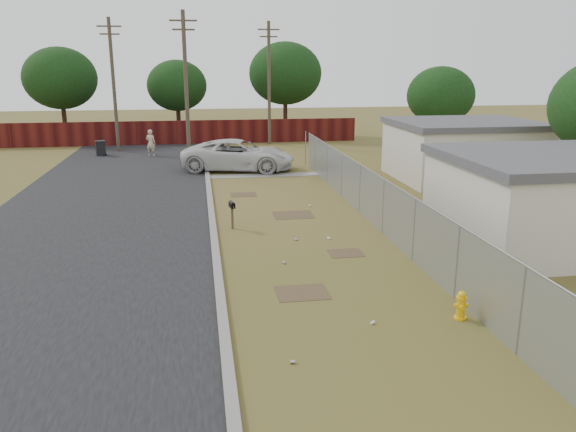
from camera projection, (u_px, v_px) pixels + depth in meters
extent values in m
plane|color=brown|center=(299.00, 237.00, 20.04)|extent=(120.00, 120.00, 0.00)
cube|color=black|center=(113.00, 194.00, 26.52)|extent=(9.00, 60.00, 0.02)
cube|color=gray|center=(209.00, 190.00, 27.19)|extent=(0.25, 60.00, 0.12)
cube|color=gray|center=(262.00, 175.00, 30.99)|extent=(6.20, 1.00, 0.03)
cylinder|color=gray|center=(521.00, 311.00, 11.67)|extent=(0.06, 0.06, 2.00)
cylinder|color=gray|center=(457.00, 263.00, 14.53)|extent=(0.06, 0.06, 2.00)
cylinder|color=gray|center=(414.00, 230.00, 17.39)|extent=(0.06, 0.06, 2.00)
cylinder|color=gray|center=(383.00, 206.00, 20.24)|extent=(0.06, 0.06, 2.00)
cylinder|color=gray|center=(360.00, 189.00, 23.10)|extent=(0.06, 0.06, 2.00)
cylinder|color=gray|center=(342.00, 175.00, 25.96)|extent=(0.06, 0.06, 2.00)
cylinder|color=gray|center=(327.00, 164.00, 28.82)|extent=(0.06, 0.06, 2.00)
cylinder|color=gray|center=(316.00, 155.00, 31.68)|extent=(0.06, 0.06, 2.00)
cylinder|color=gray|center=(306.00, 147.00, 34.54)|extent=(0.06, 0.06, 2.00)
cylinder|color=gray|center=(376.00, 174.00, 20.93)|extent=(0.04, 26.00, 0.04)
cube|color=gray|center=(375.00, 200.00, 21.20)|extent=(0.01, 26.00, 2.00)
cube|color=black|center=(376.00, 218.00, 21.39)|extent=(0.03, 26.00, 0.60)
cube|color=#4E1510|center=(164.00, 133.00, 42.71)|extent=(30.00, 0.12, 1.80)
cylinder|color=brown|center=(186.00, 89.00, 33.49)|extent=(0.24, 0.24, 9.00)
cube|color=brown|center=(183.00, 20.00, 32.47)|extent=(1.60, 0.10, 0.10)
cube|color=brown|center=(184.00, 30.00, 32.60)|extent=(1.30, 0.10, 0.10)
cylinder|color=brown|center=(114.00, 86.00, 38.45)|extent=(0.24, 0.24, 9.00)
cube|color=brown|center=(109.00, 26.00, 37.43)|extent=(1.60, 0.10, 0.10)
cube|color=brown|center=(110.00, 34.00, 37.56)|extent=(1.30, 0.10, 0.10)
cylinder|color=brown|center=(269.00, 84.00, 42.03)|extent=(0.24, 0.24, 9.00)
cube|color=brown|center=(269.00, 29.00, 41.01)|extent=(1.60, 0.10, 0.10)
cube|color=brown|center=(269.00, 37.00, 41.14)|extent=(1.30, 0.10, 0.10)
cube|color=beige|center=(569.00, 203.00, 19.13)|extent=(8.00, 6.00, 2.80)
cube|color=#49494E|center=(575.00, 158.00, 18.72)|extent=(8.32, 6.24, 0.30)
cube|color=beige|center=(463.00, 153.00, 29.84)|extent=(7.00, 6.00, 2.80)
cube|color=#49494E|center=(466.00, 123.00, 29.43)|extent=(7.28, 6.24, 0.30)
cylinder|color=#312016|center=(64.00, 119.00, 45.11)|extent=(0.36, 0.36, 3.30)
ellipsoid|color=black|center=(60.00, 78.00, 44.26)|extent=(5.70, 5.70, 4.84)
cylinder|color=#312016|center=(179.00, 119.00, 47.49)|extent=(0.36, 0.36, 2.86)
ellipsoid|color=black|center=(177.00, 85.00, 46.76)|extent=(4.94, 4.94, 4.20)
cylinder|color=#312016|center=(285.00, 115.00, 47.82)|extent=(0.36, 0.36, 3.52)
ellipsoid|color=black|center=(285.00, 73.00, 46.91)|extent=(6.08, 6.08, 5.17)
cylinder|color=#312016|center=(438.00, 133.00, 38.82)|extent=(0.36, 0.36, 2.64)
ellipsoid|color=black|center=(441.00, 95.00, 38.14)|extent=(4.56, 4.56, 3.88)
cylinder|color=#EDB40C|center=(460.00, 318.00, 13.61)|extent=(0.35, 0.35, 0.05)
cylinder|color=#EDB40C|center=(461.00, 308.00, 13.54)|extent=(0.25, 0.25, 0.51)
cylinder|color=#EDB40C|center=(462.00, 298.00, 13.47)|extent=(0.32, 0.32, 0.04)
sphere|color=#EDB40C|center=(462.00, 295.00, 13.45)|extent=(0.24, 0.24, 0.20)
cylinder|color=#EDB40C|center=(462.00, 291.00, 13.42)|extent=(0.04, 0.04, 0.05)
cylinder|color=#EDB40C|center=(456.00, 305.00, 13.53)|extent=(0.10, 0.11, 0.10)
cylinder|color=#EDB40C|center=(466.00, 305.00, 13.52)|extent=(0.10, 0.11, 0.10)
cylinder|color=#EDB40C|center=(463.00, 307.00, 13.40)|extent=(0.14, 0.13, 0.12)
cube|color=brown|center=(232.00, 217.00, 20.93)|extent=(0.09, 0.09, 0.87)
cube|color=black|center=(232.00, 206.00, 20.80)|extent=(0.24, 0.44, 0.16)
cylinder|color=black|center=(232.00, 203.00, 20.78)|extent=(0.24, 0.44, 0.16)
cube|color=#B4170C|center=(234.00, 207.00, 20.60)|extent=(0.02, 0.04, 0.09)
imported|color=silver|center=(238.00, 155.00, 32.36)|extent=(6.91, 4.40, 1.78)
imported|color=#CAB794|center=(151.00, 143.00, 37.26)|extent=(0.76, 0.64, 1.79)
cube|color=black|center=(101.00, 149.00, 37.66)|extent=(0.72, 0.72, 0.94)
cube|color=black|center=(100.00, 141.00, 37.53)|extent=(0.79, 0.79, 0.08)
cylinder|color=black|center=(106.00, 154.00, 37.61)|extent=(0.10, 0.20, 0.20)
cylinder|color=white|center=(373.00, 322.00, 13.33)|extent=(0.12, 0.11, 0.07)
cylinder|color=#A7A7AC|center=(284.00, 263.00, 17.34)|extent=(0.09, 0.11, 0.07)
cylinder|color=white|center=(329.00, 238.00, 19.77)|extent=(0.11, 0.12, 0.07)
cylinder|color=#A7A7AC|center=(293.00, 362.00, 11.57)|extent=(0.10, 0.08, 0.07)
cylinder|color=white|center=(310.00, 206.00, 24.30)|extent=(0.12, 0.12, 0.07)
cylinder|color=#A7A7AC|center=(296.00, 239.00, 19.64)|extent=(0.12, 0.11, 0.07)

